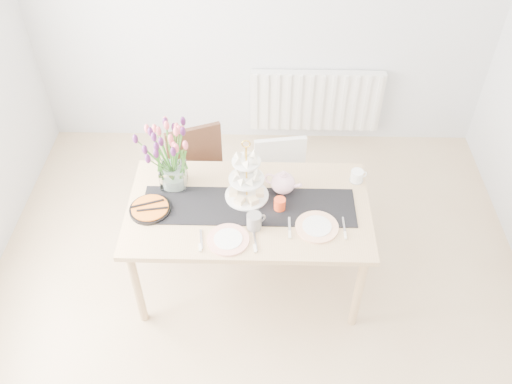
{
  "coord_description": "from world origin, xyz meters",
  "views": [
    {
      "loc": [
        0.05,
        -1.97,
        3.29
      ],
      "look_at": [
        -0.01,
        0.47,
        0.93
      ],
      "focal_mm": 38.0,
      "sensor_mm": 36.0,
      "label": 1
    }
  ],
  "objects_px": {
    "chair_brown": "(200,174)",
    "cake_stand": "(247,183)",
    "teapot": "(283,183)",
    "cream_jug": "(357,176)",
    "mug_orange": "(280,204)",
    "plate_left": "(228,240)",
    "mug_grey": "(254,221)",
    "radiator": "(316,101)",
    "chair_white": "(282,182)",
    "dining_table": "(249,215)",
    "tulip_vase": "(170,147)",
    "plate_right": "(317,227)",
    "tart_tin": "(150,209)"
  },
  "relations": [
    {
      "from": "cream_jug",
      "to": "mug_grey",
      "type": "height_order",
      "value": "mug_grey"
    },
    {
      "from": "chair_white",
      "to": "cake_stand",
      "type": "height_order",
      "value": "cake_stand"
    },
    {
      "from": "teapot",
      "to": "cream_jug",
      "type": "height_order",
      "value": "teapot"
    },
    {
      "from": "radiator",
      "to": "chair_brown",
      "type": "bearing_deg",
      "value": -131.39
    },
    {
      "from": "radiator",
      "to": "mug_orange",
      "type": "height_order",
      "value": "mug_orange"
    },
    {
      "from": "cream_jug",
      "to": "plate_right",
      "type": "height_order",
      "value": "cream_jug"
    },
    {
      "from": "cream_jug",
      "to": "teapot",
      "type": "bearing_deg",
      "value": 178.8
    },
    {
      "from": "chair_brown",
      "to": "plate_left",
      "type": "bearing_deg",
      "value": -94.14
    },
    {
      "from": "tulip_vase",
      "to": "plate_left",
      "type": "height_order",
      "value": "tulip_vase"
    },
    {
      "from": "teapot",
      "to": "cream_jug",
      "type": "relative_size",
      "value": 2.99
    },
    {
      "from": "plate_right",
      "to": "chair_brown",
      "type": "bearing_deg",
      "value": 137.62
    },
    {
      "from": "mug_grey",
      "to": "plate_left",
      "type": "xyz_separation_m",
      "value": [
        -0.16,
        -0.11,
        -0.05
      ]
    },
    {
      "from": "tulip_vase",
      "to": "tart_tin",
      "type": "distance_m",
      "value": 0.42
    },
    {
      "from": "dining_table",
      "to": "mug_grey",
      "type": "bearing_deg",
      "value": -77.15
    },
    {
      "from": "dining_table",
      "to": "mug_grey",
      "type": "height_order",
      "value": "mug_grey"
    },
    {
      "from": "cream_jug",
      "to": "mug_grey",
      "type": "distance_m",
      "value": 0.83
    },
    {
      "from": "chair_white",
      "to": "tart_tin",
      "type": "bearing_deg",
      "value": -154.18
    },
    {
      "from": "radiator",
      "to": "cream_jug",
      "type": "bearing_deg",
      "value": -82.82
    },
    {
      "from": "radiator",
      "to": "plate_left",
      "type": "xyz_separation_m",
      "value": [
        -0.68,
        -1.96,
        0.31
      ]
    },
    {
      "from": "chair_white",
      "to": "mug_orange",
      "type": "xyz_separation_m",
      "value": [
        -0.03,
        -0.58,
        0.34
      ]
    },
    {
      "from": "dining_table",
      "to": "chair_brown",
      "type": "distance_m",
      "value": 0.73
    },
    {
      "from": "dining_table",
      "to": "cake_stand",
      "type": "relative_size",
      "value": 3.73
    },
    {
      "from": "dining_table",
      "to": "plate_left",
      "type": "height_order",
      "value": "plate_left"
    },
    {
      "from": "chair_white",
      "to": "teapot",
      "type": "relative_size",
      "value": 3.07
    },
    {
      "from": "tart_tin",
      "to": "plate_right",
      "type": "xyz_separation_m",
      "value": [
        1.08,
        -0.12,
        -0.01
      ]
    },
    {
      "from": "tart_tin",
      "to": "plate_right",
      "type": "relative_size",
      "value": 0.98
    },
    {
      "from": "chair_white",
      "to": "plate_left",
      "type": "relative_size",
      "value": 3.01
    },
    {
      "from": "teapot",
      "to": "cream_jug",
      "type": "bearing_deg",
      "value": 37.87
    },
    {
      "from": "radiator",
      "to": "mug_orange",
      "type": "relative_size",
      "value": 13.38
    },
    {
      "from": "cream_jug",
      "to": "mug_orange",
      "type": "relative_size",
      "value": 0.97
    },
    {
      "from": "plate_right",
      "to": "dining_table",
      "type": "bearing_deg",
      "value": 158.1
    },
    {
      "from": "chair_white",
      "to": "mug_grey",
      "type": "bearing_deg",
      "value": -113.62
    },
    {
      "from": "tulip_vase",
      "to": "teapot",
      "type": "height_order",
      "value": "tulip_vase"
    },
    {
      "from": "mug_orange",
      "to": "teapot",
      "type": "bearing_deg",
      "value": 19.72
    },
    {
      "from": "tart_tin",
      "to": "plate_left",
      "type": "xyz_separation_m",
      "value": [
        0.52,
        -0.24,
        -0.01
      ]
    },
    {
      "from": "chair_brown",
      "to": "tulip_vase",
      "type": "xyz_separation_m",
      "value": [
        -0.12,
        -0.39,
        0.58
      ]
    },
    {
      "from": "plate_left",
      "to": "tulip_vase",
      "type": "bearing_deg",
      "value": 128.9
    },
    {
      "from": "chair_white",
      "to": "tart_tin",
      "type": "relative_size",
      "value": 2.95
    },
    {
      "from": "chair_brown",
      "to": "cake_stand",
      "type": "bearing_deg",
      "value": -73.95
    },
    {
      "from": "chair_white",
      "to": "cake_stand",
      "type": "bearing_deg",
      "value": -127.12
    },
    {
      "from": "chair_white",
      "to": "plate_left",
      "type": "distance_m",
      "value": 0.97
    },
    {
      "from": "cake_stand",
      "to": "plate_left",
      "type": "bearing_deg",
      "value": -104.75
    },
    {
      "from": "tart_tin",
      "to": "mug_grey",
      "type": "height_order",
      "value": "mug_grey"
    },
    {
      "from": "mug_orange",
      "to": "plate_left",
      "type": "xyz_separation_m",
      "value": [
        -0.32,
        -0.28,
        -0.04
      ]
    },
    {
      "from": "chair_white",
      "to": "mug_orange",
      "type": "height_order",
      "value": "mug_orange"
    },
    {
      "from": "chair_brown",
      "to": "plate_right",
      "type": "bearing_deg",
      "value": -64.1
    },
    {
      "from": "tulip_vase",
      "to": "mug_grey",
      "type": "bearing_deg",
      "value": -34.26
    },
    {
      "from": "cake_stand",
      "to": "mug_grey",
      "type": "height_order",
      "value": "cake_stand"
    },
    {
      "from": "cream_jug",
      "to": "plate_right",
      "type": "relative_size",
      "value": 0.32
    },
    {
      "from": "mug_grey",
      "to": "tulip_vase",
      "type": "bearing_deg",
      "value": 115.6
    }
  ]
}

